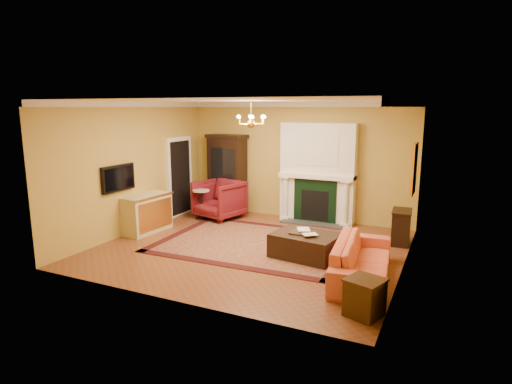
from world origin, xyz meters
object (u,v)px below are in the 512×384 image
Objects in this scene: china_cabinet at (227,176)px; commode at (146,213)px; coral_sofa at (362,253)px; pedestal_table at (201,202)px; end_table at (364,298)px; leather_ottoman at (306,245)px; console_table at (401,228)px; wingback_armchair at (219,198)px.

commode is (-0.79, -2.49, -0.59)m from china_cabinet.
china_cabinet is 0.92× the size of coral_sofa.
end_table is (4.89, -3.51, -0.19)m from pedestal_table.
coral_sofa reaches higher than leather_ottoman.
leather_ottoman is at bearing 59.32° from coral_sofa.
wingback_armchair is at bearing 173.11° from console_table.
wingback_armchair is at bearing 139.88° from end_table.
wingback_armchair reaches higher than pedestal_table.
coral_sofa is at bearing -27.70° from china_cabinet.
pedestal_table is 0.66× the size of commode.
commode reaches higher than pedestal_table.
leather_ottoman is at bearing -31.32° from china_cabinet.
end_table is at bearing -25.46° from wingback_armchair.
wingback_armchair is 5.93m from end_table.
leather_ottoman is at bearing -25.27° from pedestal_table.
wingback_armchair is at bearing 155.97° from leather_ottoman.
end_table reaches higher than leather_ottoman.
commode is 5.81m from end_table.
console_table is (4.72, -0.90, -0.67)m from china_cabinet.
leather_ottoman is at bearing 128.25° from end_table.
end_table is at bearing -43.59° from leather_ottoman.
china_cabinet is 1.16m from pedestal_table.
wingback_armchair is at bearing 53.58° from coral_sofa.
commode is 5.74m from console_table.
leather_ottoman is (-1.57, -1.67, -0.11)m from console_table.
wingback_armchair is 1.41× the size of pedestal_table.
commode is (-0.92, -1.82, -0.11)m from wingback_armchair.
commode is 1.67× the size of console_table.
wingback_armchair is 2.04m from commode.
wingback_armchair reaches higher than console_table.
console_table is at bearing 0.86° from pedestal_table.
commode is at bearing 159.89° from end_table.
console_table is (4.95, 0.07, -0.10)m from pedestal_table.
pedestal_table is at bearing 162.90° from leather_ottoman.
commode is (-0.56, -1.52, -0.01)m from pedestal_table.
console_table is at bearing -2.90° from china_cabinet.
wingback_armchair reaches higher than coral_sofa.
end_table is (4.66, -4.49, -0.77)m from china_cabinet.
coral_sofa is (4.34, -3.11, -0.59)m from china_cabinet.
end_table is 0.73× the size of console_table.
coral_sofa is (5.13, -0.62, -0.00)m from commode.
commode reaches higher than leather_ottoman.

